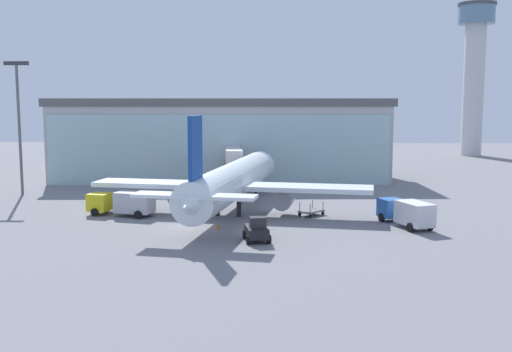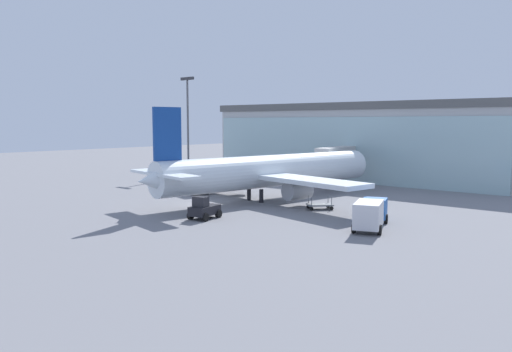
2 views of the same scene
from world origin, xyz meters
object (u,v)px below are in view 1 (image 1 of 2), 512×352
object	(u,v)px
baggage_cart	(311,211)
safety_cone_wingtip	(97,214)
safety_cone_nose	(218,226)
fuel_truck	(407,212)
airplane	(232,182)
catering_truck	(123,203)
apron_light_mast	(19,116)
control_tower	(474,66)
pushback_tug	(257,231)
jet_bridge	(232,156)

from	to	relation	value
baggage_cart	safety_cone_wingtip	xyz separation A→B (m)	(-23.30, -1.05, -0.23)
safety_cone_wingtip	safety_cone_nose	bearing A→B (deg)	-24.15
fuel_truck	safety_cone_wingtip	world-z (taller)	fuel_truck
airplane	safety_cone_nose	world-z (taller)	airplane
safety_cone_nose	fuel_truck	bearing A→B (deg)	5.80
catering_truck	safety_cone_nose	xyz separation A→B (m)	(10.90, -6.40, -1.19)
catering_truck	safety_cone_wingtip	bearing A→B (deg)	19.03
apron_light_mast	safety_cone_wingtip	xyz separation A→B (m)	(14.35, -14.41, -10.20)
fuel_truck	safety_cone_nose	distance (m)	18.81
apron_light_mast	safety_cone_wingtip	size ratio (longest dim) A/B	31.84
control_tower	safety_cone_nose	bearing A→B (deg)	-121.78
pushback_tug	catering_truck	bearing A→B (deg)	41.69
baggage_cart	safety_cone_wingtip	bearing A→B (deg)	-46.14
jet_bridge	safety_cone_nose	size ratio (longest dim) A/B	26.50
catering_truck	pushback_tug	xyz separation A→B (m)	(14.90, -11.36, -0.49)
safety_cone_nose	jet_bridge	bearing A→B (deg)	91.25
airplane	fuel_truck	size ratio (longest dim) A/B	4.67
catering_truck	safety_cone_wingtip	size ratio (longest dim) A/B	13.85
control_tower	fuel_truck	bearing A→B (deg)	-111.71
control_tower	airplane	distance (m)	89.08
baggage_cart	control_tower	bearing A→B (deg)	-167.56
airplane	safety_cone_nose	bearing A→B (deg)	-176.38
control_tower	safety_cone_wingtip	world-z (taller)	control_tower
control_tower	catering_truck	xyz separation A→B (m)	(-61.02, -74.48, -18.71)
apron_light_mast	baggage_cart	distance (m)	41.17
apron_light_mast	catering_truck	distance (m)	24.03
jet_bridge	pushback_tug	bearing A→B (deg)	-178.86
jet_bridge	safety_cone_nose	distance (m)	28.60
catering_truck	apron_light_mast	bearing A→B (deg)	-25.16
airplane	safety_cone_wingtip	distance (m)	15.13
airplane	fuel_truck	xyz separation A→B (m)	(17.84, -6.67, -2.05)
control_tower	airplane	size ratio (longest dim) A/B	0.96
jet_bridge	baggage_cart	xyz separation A→B (m)	(10.17, -21.07, -4.00)
airplane	fuel_truck	bearing A→B (deg)	-101.29
fuel_truck	pushback_tug	bearing A→B (deg)	93.71
safety_cone_wingtip	catering_truck	bearing A→B (deg)	4.69
baggage_cart	pushback_tug	distance (m)	13.39
baggage_cart	apron_light_mast	bearing A→B (deg)	-68.25
jet_bridge	control_tower	distance (m)	74.74
apron_light_mast	pushback_tug	size ratio (longest dim) A/B	5.03
control_tower	baggage_cart	distance (m)	86.37
pushback_tug	baggage_cart	bearing A→B (deg)	-35.48
jet_bridge	catering_truck	world-z (taller)	jet_bridge
catering_truck	safety_cone_nose	world-z (taller)	catering_truck
control_tower	airplane	world-z (taller)	control_tower
jet_bridge	airplane	world-z (taller)	airplane
baggage_cart	pushback_tug	size ratio (longest dim) A/B	0.91
apron_light_mast	pushback_tug	bearing A→B (deg)	-38.51
control_tower	baggage_cart	bearing A→B (deg)	-118.84
catering_truck	baggage_cart	size ratio (longest dim) A/B	2.41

